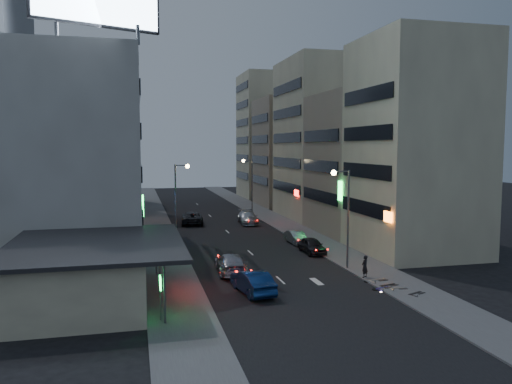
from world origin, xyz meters
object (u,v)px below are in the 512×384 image
object	(u,v)px
scooter_blue	(387,279)
parked_car_right_mid	(296,237)
parked_car_left	(192,218)
scooter_black_a	(419,283)
scooter_silver_b	(383,270)
scooter_silver_a	(405,280)
road_car_silver	(231,263)
road_car_blue	(253,282)
parked_car_right_far	(248,218)
person	(365,266)
scooter_black_b	(393,275)
parked_car_right_near	(312,246)

from	to	relation	value
scooter_blue	parked_car_right_mid	bearing A→B (deg)	-13.67
parked_car_left	scooter_black_a	world-z (taller)	parked_car_left
scooter_silver_b	scooter_silver_a	bearing A→B (deg)	178.74
scooter_black_a	parked_car_right_mid	bearing A→B (deg)	-13.93
parked_car_left	road_car_silver	world-z (taller)	parked_car_left
parked_car_right_mid	road_car_blue	world-z (taller)	road_car_blue
parked_car_right_far	person	world-z (taller)	person
parked_car_right_mid	person	bearing A→B (deg)	-89.39
parked_car_right_far	scooter_black_a	xyz separation A→B (m)	(4.63, -32.69, -0.13)
parked_car_right_far	road_car_silver	bearing A→B (deg)	-101.66
road_car_blue	person	xyz separation A→B (m)	(9.10, 1.56, 0.17)
person	parked_car_right_mid	bearing A→B (deg)	-120.22
scooter_silver_a	scooter_black_b	world-z (taller)	scooter_black_b
scooter_silver_a	parked_car_right_near	bearing A→B (deg)	16.03
scooter_silver_b	scooter_black_a	bearing A→B (deg)	-177.06
parked_car_right_far	scooter_black_a	distance (m)	33.02
parked_car_right_mid	road_car_blue	bearing A→B (deg)	-120.10
scooter_blue	scooter_black_b	distance (m)	0.91
parked_car_left	scooter_silver_a	xyz separation A→B (m)	(11.26, -33.09, -0.16)
scooter_black_b	parked_car_right_far	bearing A→B (deg)	-7.65
parked_car_left	parked_car_right_far	size ratio (longest dim) A/B	1.04
parked_car_left	scooter_black_a	bearing A→B (deg)	114.18
road_car_blue	parked_car_right_near	bearing A→B (deg)	-134.90
road_car_blue	road_car_silver	size ratio (longest dim) A/B	0.90
parked_car_right_far	parked_car_right_near	bearing A→B (deg)	-80.00
road_car_silver	scooter_blue	world-z (taller)	road_car_silver
road_car_blue	scooter_silver_b	size ratio (longest dim) A/B	2.36
scooter_black_b	road_car_blue	bearing A→B (deg)	72.51
parked_car_left	scooter_silver_b	bearing A→B (deg)	114.88
parked_car_right_near	scooter_silver_a	distance (m)	12.92
road_car_silver	person	bearing A→B (deg)	160.01
parked_car_left	person	xyz separation A→B (m)	(9.68, -29.96, 0.16)
parked_car_right_far	person	size ratio (longest dim) A/B	3.31
parked_car_right_mid	scooter_blue	bearing A→B (deg)	-88.05
person	scooter_silver_b	bearing A→B (deg)	119.14
person	parked_car_right_far	bearing A→B (deg)	-117.78
parked_car_right_near	parked_car_left	bearing A→B (deg)	113.38
parked_car_left	road_car_blue	bearing A→B (deg)	96.35
road_car_silver	scooter_blue	bearing A→B (deg)	149.90
parked_car_left	scooter_blue	bearing A→B (deg)	112.72
road_car_silver	parked_car_right_near	bearing A→B (deg)	-144.84
parked_car_left	parked_car_right_mid	bearing A→B (deg)	125.12
scooter_silver_b	parked_car_left	bearing A→B (deg)	9.81
road_car_silver	scooter_black_b	xyz separation A→B (m)	(10.81, -6.16, -0.06)
parked_car_right_near	scooter_black_b	bearing A→B (deg)	-80.76
road_car_silver	scooter_black_a	distance (m)	14.26
parked_car_right_mid	scooter_black_a	xyz separation A→B (m)	(2.72, -18.53, 0.03)
scooter_silver_a	parked_car_right_mid	bearing A→B (deg)	13.30
parked_car_right_far	road_car_silver	distance (m)	25.30
parked_car_right_near	parked_car_right_far	world-z (taller)	parked_car_right_far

